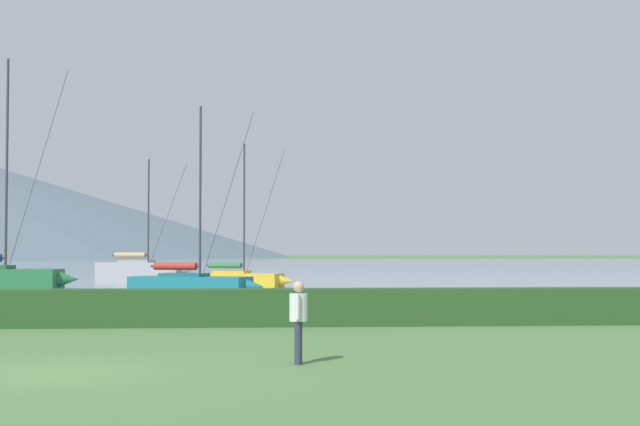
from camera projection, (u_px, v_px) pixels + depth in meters
The scene contains 7 objects.
ground_plane at pixel (55, 374), 17.55m from camera, with size 1000.00×1000.00×0.00m, color #517A42.
harbor_water at pixel (226, 265), 154.06m from camera, with size 320.00×246.00×0.00m, color #8499A8.
hedge_line at pixel (129, 308), 28.54m from camera, with size 80.00×1.20×1.12m, color #284C23.
sailboat_slip_0 at pixel (238, 279), 59.44m from camera, with size 6.54×3.75×8.92m.
sailboat_slip_1 at pixel (192, 284), 48.82m from camera, with size 7.08×4.08×9.65m.
sailboat_slip_2 at pixel (142, 268), 86.77m from camera, with size 9.15×4.99×10.59m.
person_seated_viewer at pixel (298, 315), 19.11m from camera, with size 0.36×0.57×1.65m.
Camera 1 is at (3.52, -17.97, 2.24)m, focal length 53.99 mm.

